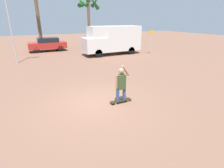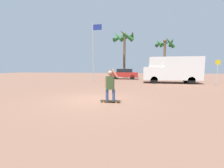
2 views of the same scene
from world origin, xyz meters
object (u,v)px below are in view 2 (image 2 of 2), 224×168
camper_van (172,69)px  street_sign (217,69)px  parked_car_red (124,74)px  flagpole (94,48)px  palm_tree_near_van (165,46)px  skateboard (110,101)px  person_skateboarder (110,84)px  palm_tree_center_background (125,39)px

camper_van → street_sign: camper_van is taller
parked_car_red → flagpole: flagpole is taller
parked_car_red → camper_van: bearing=-40.7°
palm_tree_near_van → flagpole: size_ratio=0.92×
skateboard → camper_van: camper_van is taller
flagpole → person_skateboarder: bearing=-68.5°
flagpole → street_sign: flagpole is taller
person_skateboarder → flagpole: 11.49m
flagpole → street_sign: size_ratio=2.85×
palm_tree_center_background → person_skateboarder: bearing=-86.0°
person_skateboarder → palm_tree_center_background: 19.43m
palm_tree_near_van → palm_tree_center_background: palm_tree_center_background is taller
parked_car_red → street_sign: (9.65, -6.52, 0.76)m
palm_tree_near_van → person_skateboarder: bearing=-105.8°
person_skateboarder → palm_tree_center_background: (-1.29, 18.57, 5.55)m
person_skateboarder → palm_tree_center_background: size_ratio=0.20×
person_skateboarder → street_sign: bearing=45.8°
skateboard → palm_tree_center_background: (-1.29, 18.57, 6.38)m
person_skateboarder → flagpole: flagpole is taller
flagpole → street_sign: bearing=-6.0°
street_sign → person_skateboarder: bearing=-134.2°
person_skateboarder → palm_tree_near_van: palm_tree_near_van is taller
palm_tree_near_van → palm_tree_center_background: 6.60m
person_skateboarder → palm_tree_near_van: size_ratio=0.25×
skateboard → palm_tree_near_van: (5.18, 18.36, 5.08)m
palm_tree_center_background → street_sign: bearing=-44.0°
palm_tree_center_background → parked_car_red: bearing=-84.0°
skateboard → street_sign: 12.55m
camper_van → palm_tree_center_background: 11.34m
street_sign → camper_van: bearing=158.6°
person_skateboarder → parked_car_red: (-0.96, 15.46, -0.10)m
camper_van → street_sign: (3.80, -1.49, 0.01)m
parked_car_red → palm_tree_center_background: (-0.33, 3.11, 5.65)m
street_sign → palm_tree_center_background: bearing=136.0°
palm_tree_center_background → street_sign: palm_tree_center_background is taller
camper_van → palm_tree_center_background: (-6.18, 8.15, 4.91)m
parked_car_red → street_sign: 11.67m
flagpole → camper_van: bearing=0.9°
skateboard → parked_car_red: (-0.96, 15.46, 0.73)m
palm_tree_near_van → flagpole: bearing=-138.8°
person_skateboarder → palm_tree_center_background: palm_tree_center_background is taller
skateboard → person_skateboarder: 0.84m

